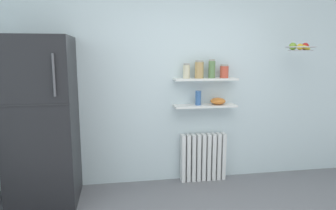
{
  "coord_description": "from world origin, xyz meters",
  "views": [
    {
      "loc": [
        -0.72,
        -1.71,
        1.62
      ],
      "look_at": [
        -0.16,
        1.6,
        1.05
      ],
      "focal_mm": 32.76,
      "sensor_mm": 36.0,
      "label": 1
    }
  ],
  "objects_px": {
    "storage_jar_0": "(186,71)",
    "hanging_fruit_basket": "(300,47)",
    "storage_jar_2": "(212,69)",
    "storage_jar_1": "(199,69)",
    "radiator": "(203,157)",
    "vase": "(198,98)",
    "shelf_bowl": "(218,101)",
    "refrigerator": "(42,122)",
    "storage_jar_3": "(224,71)"
  },
  "relations": [
    {
      "from": "storage_jar_0",
      "to": "hanging_fruit_basket",
      "type": "relative_size",
      "value": 0.53
    },
    {
      "from": "storage_jar_0",
      "to": "storage_jar_2",
      "type": "height_order",
      "value": "storage_jar_2"
    },
    {
      "from": "storage_jar_1",
      "to": "radiator",
      "type": "bearing_deg",
      "value": 20.72
    },
    {
      "from": "radiator",
      "to": "vase",
      "type": "distance_m",
      "value": 0.78
    },
    {
      "from": "shelf_bowl",
      "to": "hanging_fruit_basket",
      "type": "distance_m",
      "value": 1.14
    },
    {
      "from": "storage_jar_2",
      "to": "shelf_bowl",
      "type": "distance_m",
      "value": 0.41
    },
    {
      "from": "refrigerator",
      "to": "storage_jar_3",
      "type": "height_order",
      "value": "refrigerator"
    },
    {
      "from": "radiator",
      "to": "shelf_bowl",
      "type": "bearing_deg",
      "value": -10.13
    },
    {
      "from": "shelf_bowl",
      "to": "hanging_fruit_basket",
      "type": "relative_size",
      "value": 0.55
    },
    {
      "from": "refrigerator",
      "to": "vase",
      "type": "height_order",
      "value": "refrigerator"
    },
    {
      "from": "radiator",
      "to": "hanging_fruit_basket",
      "type": "distance_m",
      "value": 1.77
    },
    {
      "from": "radiator",
      "to": "storage_jar_0",
      "type": "bearing_deg",
      "value": -172.81
    },
    {
      "from": "refrigerator",
      "to": "radiator",
      "type": "bearing_deg",
      "value": 8.33
    },
    {
      "from": "refrigerator",
      "to": "storage_jar_3",
      "type": "xyz_separation_m",
      "value": [
        2.1,
        0.24,
        0.5
      ]
    },
    {
      "from": "vase",
      "to": "hanging_fruit_basket",
      "type": "bearing_deg",
      "value": -12.67
    },
    {
      "from": "vase",
      "to": "hanging_fruit_basket",
      "type": "relative_size",
      "value": 0.52
    },
    {
      "from": "radiator",
      "to": "hanging_fruit_basket",
      "type": "xyz_separation_m",
      "value": [
        1.07,
        -0.29,
        1.38
      ]
    },
    {
      "from": "shelf_bowl",
      "to": "refrigerator",
      "type": "bearing_deg",
      "value": -173.19
    },
    {
      "from": "refrigerator",
      "to": "hanging_fruit_basket",
      "type": "height_order",
      "value": "refrigerator"
    },
    {
      "from": "storage_jar_1",
      "to": "vase",
      "type": "distance_m",
      "value": 0.35
    },
    {
      "from": "radiator",
      "to": "shelf_bowl",
      "type": "distance_m",
      "value": 0.75
    },
    {
      "from": "storage_jar_1",
      "to": "shelf_bowl",
      "type": "xyz_separation_m",
      "value": [
        0.25,
        0.0,
        -0.39
      ]
    },
    {
      "from": "radiator",
      "to": "storage_jar_2",
      "type": "xyz_separation_m",
      "value": [
        0.08,
        -0.03,
        1.13
      ]
    },
    {
      "from": "storage_jar_0",
      "to": "radiator",
      "type": "bearing_deg",
      "value": 7.19
    },
    {
      "from": "radiator",
      "to": "refrigerator",
      "type": "bearing_deg",
      "value": -171.67
    },
    {
      "from": "storage_jar_0",
      "to": "storage_jar_2",
      "type": "bearing_deg",
      "value": 0.0
    },
    {
      "from": "radiator",
      "to": "storage_jar_3",
      "type": "bearing_deg",
      "value": -7.19
    },
    {
      "from": "vase",
      "to": "radiator",
      "type": "bearing_deg",
      "value": 19.15
    },
    {
      "from": "storage_jar_1",
      "to": "storage_jar_3",
      "type": "xyz_separation_m",
      "value": [
        0.32,
        0.0,
        -0.02
      ]
    },
    {
      "from": "radiator",
      "to": "storage_jar_1",
      "type": "height_order",
      "value": "storage_jar_1"
    },
    {
      "from": "storage_jar_2",
      "to": "storage_jar_0",
      "type": "bearing_deg",
      "value": 180.0
    },
    {
      "from": "storage_jar_0",
      "to": "storage_jar_3",
      "type": "bearing_deg",
      "value": 0.0
    },
    {
      "from": "refrigerator",
      "to": "storage_jar_1",
      "type": "height_order",
      "value": "refrigerator"
    },
    {
      "from": "storage_jar_2",
      "to": "radiator",
      "type": "bearing_deg",
      "value": 159.28
    },
    {
      "from": "storage_jar_1",
      "to": "hanging_fruit_basket",
      "type": "distance_m",
      "value": 1.21
    },
    {
      "from": "storage_jar_2",
      "to": "vase",
      "type": "bearing_deg",
      "value": 180.0
    },
    {
      "from": "storage_jar_3",
      "to": "vase",
      "type": "distance_m",
      "value": 0.46
    },
    {
      "from": "storage_jar_1",
      "to": "storage_jar_2",
      "type": "xyz_separation_m",
      "value": [
        0.16,
        0.0,
        0.01
      ]
    },
    {
      "from": "radiator",
      "to": "shelf_bowl",
      "type": "height_order",
      "value": "shelf_bowl"
    },
    {
      "from": "vase",
      "to": "shelf_bowl",
      "type": "distance_m",
      "value": 0.26
    },
    {
      "from": "vase",
      "to": "refrigerator",
      "type": "bearing_deg",
      "value": -172.22
    },
    {
      "from": "radiator",
      "to": "hanging_fruit_basket",
      "type": "height_order",
      "value": "hanging_fruit_basket"
    },
    {
      "from": "storage_jar_0",
      "to": "storage_jar_2",
      "type": "relative_size",
      "value": 0.79
    },
    {
      "from": "refrigerator",
      "to": "vase",
      "type": "relative_size",
      "value": 10.22
    },
    {
      "from": "hanging_fruit_basket",
      "to": "shelf_bowl",
      "type": "bearing_deg",
      "value": 163.92
    },
    {
      "from": "shelf_bowl",
      "to": "storage_jar_0",
      "type": "bearing_deg",
      "value": 180.0
    },
    {
      "from": "radiator",
      "to": "storage_jar_1",
      "type": "relative_size",
      "value": 2.85
    },
    {
      "from": "radiator",
      "to": "storage_jar_3",
      "type": "relative_size",
      "value": 3.7
    },
    {
      "from": "refrigerator",
      "to": "radiator",
      "type": "relative_size",
      "value": 2.95
    },
    {
      "from": "refrigerator",
      "to": "storage_jar_1",
      "type": "relative_size",
      "value": 8.42
    }
  ]
}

